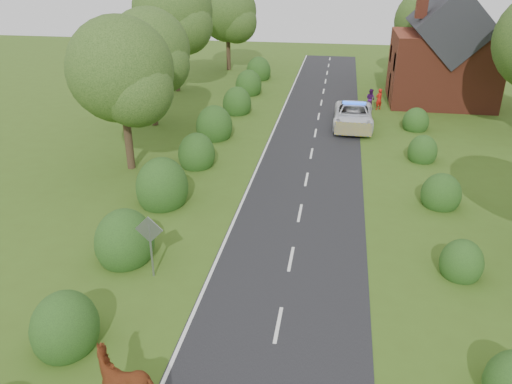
% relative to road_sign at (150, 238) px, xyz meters
% --- Properties ---
extents(ground, '(120.00, 120.00, 0.00)m').
position_rel_road_sign_xyz_m(ground, '(5.00, -2.00, -1.65)').
color(ground, '#3D591A').
extents(road, '(6.00, 70.00, 0.02)m').
position_rel_road_sign_xyz_m(road, '(5.00, 13.00, -1.64)').
color(road, black).
rests_on(road, ground).
extents(road_markings, '(4.96, 70.00, 0.01)m').
position_rel_road_sign_xyz_m(road_markings, '(3.40, 10.93, -1.63)').
color(road_markings, white).
rests_on(road_markings, road).
extents(hedgerow_left, '(2.75, 50.41, 3.00)m').
position_rel_road_sign_xyz_m(hedgerow_left, '(-1.51, 9.69, -0.91)').
color(hedgerow_left, '#203C18').
rests_on(hedgerow_left, ground).
extents(hedgerow_right, '(2.10, 45.78, 2.10)m').
position_rel_road_sign_xyz_m(hedgerow_right, '(11.60, 9.21, -1.10)').
color(hedgerow_right, '#203C18').
rests_on(hedgerow_right, ground).
extents(tree_left_a, '(5.74, 5.60, 8.38)m').
position_rel_road_sign_xyz_m(tree_left_a, '(-4.75, 9.86, 3.69)').
color(tree_left_a, '#332316').
rests_on(tree_left_a, ground).
extents(tree_left_b, '(5.74, 5.60, 8.07)m').
position_rel_road_sign_xyz_m(tree_left_b, '(-6.25, 17.86, 3.39)').
color(tree_left_b, '#332316').
rests_on(tree_left_b, ground).
extents(tree_left_c, '(6.97, 6.80, 10.22)m').
position_rel_road_sign_xyz_m(tree_left_c, '(-7.70, 27.83, 4.88)').
color(tree_left_c, '#332316').
rests_on(tree_left_c, ground).
extents(tree_left_d, '(6.15, 6.00, 8.89)m').
position_rel_road_sign_xyz_m(tree_left_d, '(-5.23, 37.85, 3.98)').
color(tree_left_d, '#332316').
rests_on(tree_left_d, ground).
extents(tree_right_c, '(6.15, 6.00, 8.58)m').
position_rel_road_sign_xyz_m(tree_right_c, '(14.27, 35.85, 3.69)').
color(tree_right_c, '#332316').
rests_on(tree_right_c, ground).
extents(road_sign, '(1.06, 0.08, 2.53)m').
position_rel_road_sign_xyz_m(road_sign, '(0.00, 0.00, 0.00)').
color(road_sign, gray).
rests_on(road_sign, ground).
extents(house, '(8.00, 7.40, 9.17)m').
position_rel_road_sign_xyz_m(house, '(14.49, 28.00, 2.13)').
color(house, brown).
rests_on(house, ground).
extents(cow, '(2.20, 1.19, 1.55)m').
position_rel_road_sign_xyz_m(cow, '(1.56, -5.84, -0.88)').
color(cow, maroon).
rests_on(cow, ground).
extents(police_van, '(2.73, 5.93, 1.78)m').
position_rel_road_sign_xyz_m(police_van, '(7.50, 19.98, -0.84)').
color(police_van, white).
rests_on(police_van, ground).
extents(pedestrian_red, '(0.72, 0.69, 1.65)m').
position_rel_road_sign_xyz_m(pedestrian_red, '(9.52, 24.80, -0.83)').
color(pedestrian_red, red).
rests_on(pedestrian_red, ground).
extents(pedestrian_purple, '(0.97, 0.97, 1.59)m').
position_rel_road_sign_xyz_m(pedestrian_purple, '(8.87, 24.89, -0.86)').
color(pedestrian_purple, '#451359').
rests_on(pedestrian_purple, ground).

